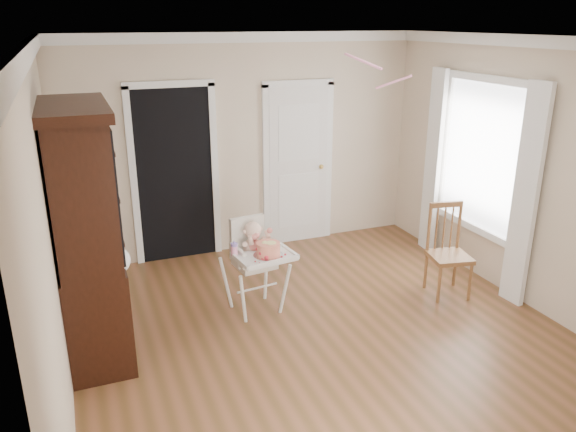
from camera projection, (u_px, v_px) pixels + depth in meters
name	position (u px, v px, depth m)	size (l,w,h in m)	color
floor	(329.00, 341.00, 5.23)	(5.00, 5.00, 0.00)	brown
ceiling	(338.00, 38.00, 4.34)	(5.00, 5.00, 0.00)	white
wall_back	(245.00, 146.00, 6.98)	(4.50, 4.50, 0.00)	beige
wall_left	(50.00, 240.00, 4.01)	(5.00, 5.00, 0.00)	beige
wall_right	(538.00, 178.00, 5.57)	(5.00, 5.00, 0.00)	beige
crown_molding	(338.00, 46.00, 4.36)	(4.50, 5.00, 0.12)	white
doorway	(175.00, 172.00, 6.73)	(1.06, 0.05, 2.22)	black
closet_door	(298.00, 166.00, 7.31)	(0.96, 0.09, 2.13)	white
window_right	(478.00, 166.00, 6.26)	(0.13, 1.84, 2.30)	white
high_chair	(255.00, 255.00, 5.60)	(0.64, 0.77, 0.99)	white
baby	(254.00, 242.00, 5.57)	(0.30, 0.22, 0.41)	beige
cake	(268.00, 249.00, 5.37)	(0.29, 0.29, 0.14)	silver
sippy_cup	(234.00, 249.00, 5.38)	(0.07, 0.07, 0.16)	pink
china_cabinet	(88.00, 234.00, 4.78)	(0.58, 1.31, 2.21)	black
dining_chair	(448.00, 253.00, 6.02)	(0.48, 0.48, 1.00)	brown
streamer	(363.00, 61.00, 5.77)	(0.03, 0.50, 0.02)	pink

